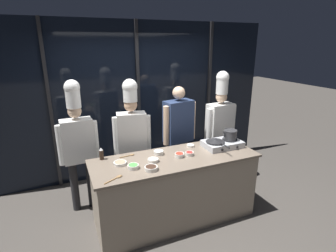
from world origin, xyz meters
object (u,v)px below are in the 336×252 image
Objects in this scene: chef_head at (78,139)px; person_guest at (178,129)px; stock_pot at (230,134)px; prep_bowl_scallions at (133,166)px; squeeze_bottle_soy at (101,154)px; prep_bowl_shrimp at (153,160)px; prep_bowl_rice at (159,152)px; prep_bowl_bell_pepper at (189,153)px; serving_spoon_solid at (117,178)px; prep_bowl_bean_sprouts at (190,146)px; portable_stove at (222,144)px; chef_sous at (132,133)px; prep_bowl_soy_glaze at (151,168)px; serving_spoon_slotted at (130,155)px; frying_pan at (215,141)px; prep_bowl_mushrooms at (120,163)px; chef_line at (220,122)px; prep_bowl_chili_flakes at (179,155)px.

chef_head is 1.53m from person_guest.
prep_bowl_scallions is at bearing -174.11° from stock_pot.
squeeze_bottle_soy is 0.66m from prep_bowl_shrimp.
person_guest is (0.57, 0.59, 0.07)m from prep_bowl_rice.
serving_spoon_solid is (-1.01, -0.23, -0.02)m from prep_bowl_bell_pepper.
squeeze_bottle_soy reaches higher than prep_bowl_bean_sprouts.
stock_pot reaches higher than portable_stove.
prep_bowl_bell_pepper is 0.90m from chef_sous.
person_guest is at bearing 177.03° from chef_head.
prep_bowl_soy_glaze is (0.48, -0.52, -0.05)m from squeeze_bottle_soy.
prep_bowl_rice is 0.55m from chef_sous.
prep_bowl_bean_sprouts is 0.86m from chef_sous.
chef_sous is at bearing 152.59° from portable_stove.
prep_bowl_bean_sprouts is (0.65, 0.25, -0.00)m from prep_bowl_shrimp.
stock_pot reaches higher than prep_bowl_bell_pepper.
stock_pot reaches higher than squeeze_bottle_soy.
prep_bowl_rice is 1.13m from chef_head.
stock_pot is (0.12, 0.00, 0.12)m from portable_stove.
serving_spoon_slotted is at bearing 127.19° from prep_bowl_shrimp.
prep_bowl_bell_pepper reaches higher than prep_bowl_shrimp.
chef_head is (-2.01, 0.69, -0.02)m from stock_pot.
frying_pan reaches higher than prep_bowl_bean_sprouts.
prep_bowl_bell_pepper is 0.78m from serving_spoon_slotted.
prep_bowl_scallions is 0.59× the size of serving_spoon_solid.
serving_spoon_slotted is (-0.36, 0.11, -0.02)m from prep_bowl_rice.
person_guest is (0.21, 0.78, 0.08)m from prep_bowl_bell_pepper.
person_guest is at bearing 39.49° from serving_spoon_solid.
squeeze_bottle_soy is (-1.65, 0.25, 0.03)m from portable_stove.
prep_bowl_mushrooms is at bearing -171.10° from prep_bowl_bean_sprouts.
chef_line is at bearing 59.21° from portable_stove.
stock_pot is at bearing 6.68° from prep_bowl_bell_pepper.
serving_spoon_slotted is at bearing 169.35° from frying_pan.
chef_line is (2.02, 0.38, 0.08)m from squeeze_bottle_soy.
prep_bowl_shrimp is at bearing 24.63° from serving_spoon_solid.
prep_bowl_chili_flakes is 0.38m from prep_bowl_bean_sprouts.
stock_pot is at bearing 157.81° from chef_head.
chef_head is at bearing 146.93° from prep_bowl_chili_flakes.
chef_head is (-1.88, 0.69, 0.11)m from portable_stove.
prep_bowl_bean_sprouts is 0.06× the size of chef_line.
prep_bowl_scallions and prep_bowl_soy_glaze have the same top height.
prep_bowl_shrimp is at bearing -179.71° from prep_bowl_chili_flakes.
stock_pot is 1.62× the size of prep_bowl_rice.
prep_bowl_soy_glaze is 0.50m from serving_spoon_slotted.
prep_bowl_shrimp is at bearing 36.40° from person_guest.
person_guest is (0.35, 0.77, 0.07)m from prep_bowl_chili_flakes.
portable_stove reaches higher than prep_bowl_shrimp.
prep_bowl_bean_sprouts is at bearing 161.94° from stock_pot.
frying_pan is 4.13× the size of prep_bowl_bell_pepper.
prep_bowl_mushrooms is at bearing 70.69° from serving_spoon_solid.
chef_sous is at bearing -4.68° from chef_line.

